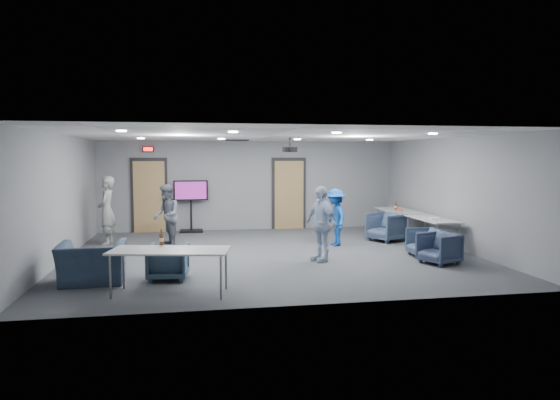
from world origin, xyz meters
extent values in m
plane|color=#36393E|center=(0.00, 0.00, 0.00)|extent=(9.00, 9.00, 0.00)
plane|color=white|center=(0.00, 0.00, 2.70)|extent=(9.00, 9.00, 0.00)
cube|color=slate|center=(0.00, 4.00, 1.35)|extent=(9.00, 0.02, 2.70)
cube|color=slate|center=(0.00, -4.00, 1.35)|extent=(9.00, 0.02, 2.70)
cube|color=slate|center=(-4.50, 0.00, 1.35)|extent=(0.02, 8.00, 2.70)
cube|color=slate|center=(4.50, 0.00, 1.35)|extent=(0.02, 8.00, 2.70)
cube|color=black|center=(-3.00, 3.97, 1.08)|extent=(1.06, 0.06, 2.24)
cube|color=#AB8553|center=(-3.00, 3.93, 1.05)|extent=(0.90, 0.05, 2.10)
cylinder|color=gray|center=(-2.65, 3.88, 1.00)|extent=(0.04, 0.10, 0.04)
cube|color=black|center=(1.20, 3.97, 1.08)|extent=(1.06, 0.06, 2.24)
cube|color=#AB8553|center=(1.20, 3.93, 1.05)|extent=(0.90, 0.05, 2.10)
cylinder|color=gray|center=(1.55, 3.88, 1.00)|extent=(0.04, 0.10, 0.04)
cube|color=black|center=(-3.00, 3.94, 2.45)|extent=(0.32, 0.06, 0.16)
cube|color=#FF0C0C|center=(-3.00, 3.90, 2.45)|extent=(0.26, 0.02, 0.11)
cube|color=black|center=(-0.50, 2.80, 2.69)|extent=(0.60, 0.60, 0.03)
cylinder|color=white|center=(-3.00, -1.80, 2.69)|extent=(0.18, 0.18, 0.02)
cylinder|color=white|center=(-3.00, 1.80, 2.69)|extent=(0.18, 0.18, 0.02)
cylinder|color=white|center=(-1.00, -1.80, 2.69)|extent=(0.18, 0.18, 0.02)
cylinder|color=white|center=(-1.00, 1.80, 2.69)|extent=(0.18, 0.18, 0.02)
cylinder|color=white|center=(1.00, -1.80, 2.69)|extent=(0.18, 0.18, 0.02)
cylinder|color=white|center=(1.00, 1.80, 2.69)|extent=(0.18, 0.18, 0.02)
cylinder|color=white|center=(3.00, -1.80, 2.69)|extent=(0.18, 0.18, 0.02)
cylinder|color=white|center=(3.00, 1.80, 2.69)|extent=(0.18, 0.18, 0.02)
imported|color=gray|center=(-3.90, 1.99, 0.87)|extent=(0.45, 0.66, 1.74)
imported|color=#535764|center=(-2.39, 1.46, 0.78)|extent=(0.73, 0.86, 1.55)
imported|color=#A6BAD5|center=(0.93, -0.93, 0.81)|extent=(0.73, 1.02, 1.61)
imported|color=#174698|center=(1.77, 0.83, 0.72)|extent=(0.61, 0.97, 1.43)
imported|color=#394963|center=(3.29, 1.22, 0.38)|extent=(1.09, 1.08, 0.76)
imported|color=#334258|center=(3.35, -0.89, 0.31)|extent=(0.71, 0.70, 0.63)
imported|color=#323D56|center=(3.29, -1.64, 0.32)|extent=(0.91, 0.90, 0.65)
imported|color=#3B5267|center=(-2.22, -2.00, 0.32)|extent=(0.76, 0.78, 0.65)
imported|color=#334359|center=(-3.53, -2.05, 0.36)|extent=(1.14, 1.01, 0.72)
cube|color=#B6B9BB|center=(4.00, 1.96, 0.71)|extent=(0.79, 1.89, 0.03)
cylinder|color=gray|center=(3.69, 2.83, 0.35)|extent=(0.04, 0.04, 0.70)
cylinder|color=gray|center=(3.69, 1.10, 0.35)|extent=(0.04, 0.04, 0.70)
cylinder|color=gray|center=(4.31, 2.83, 0.35)|extent=(0.04, 0.04, 0.70)
cylinder|color=gray|center=(4.31, 1.10, 0.35)|extent=(0.04, 0.04, 0.70)
cube|color=#B6B9BB|center=(4.00, 0.06, 0.71)|extent=(0.71, 1.71, 0.03)
cylinder|color=gray|center=(3.72, 0.84, 0.35)|extent=(0.04, 0.04, 0.70)
cylinder|color=gray|center=(3.72, -0.71, 0.35)|extent=(0.04, 0.04, 0.70)
cylinder|color=gray|center=(4.28, 0.84, 0.35)|extent=(0.04, 0.04, 0.70)
cylinder|color=gray|center=(4.28, -0.71, 0.35)|extent=(0.04, 0.04, 0.70)
cube|color=#B6B9BB|center=(-2.14, -3.00, 0.71)|extent=(2.02, 1.15, 0.03)
cylinder|color=gray|center=(-1.23, -2.86, 0.35)|extent=(0.04, 0.04, 0.70)
cylinder|color=gray|center=(-2.93, -2.52, 0.35)|extent=(0.04, 0.04, 0.70)
cylinder|color=gray|center=(-1.35, -3.48, 0.35)|extent=(0.04, 0.04, 0.70)
cylinder|color=gray|center=(-3.05, -3.14, 0.35)|extent=(0.04, 0.04, 0.70)
cylinder|color=#5A2C0F|center=(-2.29, -2.55, 0.82)|extent=(0.07, 0.07, 0.18)
cylinder|color=#5A2C0F|center=(-2.29, -2.55, 0.96)|extent=(0.02, 0.02, 0.08)
cylinder|color=beige|center=(-2.29, -2.55, 0.82)|extent=(0.07, 0.07, 0.06)
cylinder|color=#5A2C0F|center=(3.93, 2.12, 0.81)|extent=(0.06, 0.06, 0.16)
cylinder|color=#5A2C0F|center=(3.93, 2.12, 0.93)|extent=(0.02, 0.02, 0.07)
cylinder|color=beige|center=(3.93, 2.12, 0.81)|extent=(0.06, 0.06, 0.05)
cube|color=#D84236|center=(3.83, 1.66, 0.75)|extent=(0.22, 0.17, 0.04)
cube|color=white|center=(3.96, -0.13, 0.75)|extent=(0.25, 0.19, 0.05)
cube|color=black|center=(-1.79, 3.75, 0.03)|extent=(0.67, 0.48, 0.06)
cylinder|color=black|center=(-1.79, 3.75, 0.62)|extent=(0.06, 0.06, 1.15)
cube|color=black|center=(-1.79, 3.75, 1.24)|extent=(1.00, 0.07, 0.59)
cube|color=#781A73|center=(-1.79, 3.70, 1.24)|extent=(0.91, 0.01, 0.52)
cylinder|color=black|center=(0.59, 0.77, 2.58)|extent=(0.04, 0.04, 0.22)
cube|color=black|center=(0.59, 0.77, 2.40)|extent=(0.32, 0.28, 0.12)
cylinder|color=black|center=(0.59, 0.63, 2.40)|extent=(0.08, 0.06, 0.08)
camera|label=1|loc=(-1.79, -11.15, 2.22)|focal=32.00mm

